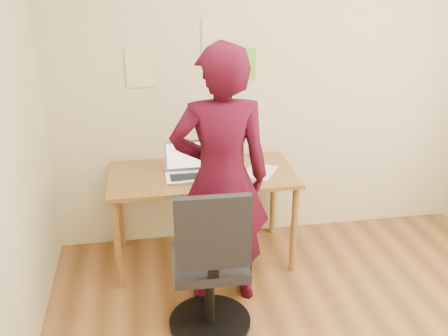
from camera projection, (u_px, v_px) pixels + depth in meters
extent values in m
cube|color=beige|center=(268.00, 79.00, 3.98)|extent=(3.50, 0.04, 2.70)
cube|color=olive|center=(202.00, 175.00, 3.77)|extent=(1.40, 0.70, 0.03)
cylinder|color=olive|center=(118.00, 245.00, 3.54)|extent=(0.05, 0.05, 0.71)
cylinder|color=olive|center=(294.00, 230.00, 3.74)|extent=(0.05, 0.05, 0.71)
cylinder|color=olive|center=(120.00, 207.00, 4.09)|extent=(0.05, 0.05, 0.71)
cylinder|color=olive|center=(273.00, 196.00, 4.29)|extent=(0.05, 0.05, 0.71)
cube|color=silver|center=(188.00, 177.00, 3.68)|extent=(0.33, 0.23, 0.01)
cube|color=black|center=(188.00, 176.00, 3.67)|extent=(0.27, 0.13, 0.00)
cube|color=silver|center=(186.00, 155.00, 3.76)|extent=(0.33, 0.07, 0.22)
cube|color=white|center=(186.00, 155.00, 3.76)|extent=(0.29, 0.05, 0.18)
cube|color=white|center=(260.00, 171.00, 3.80)|extent=(0.34, 0.37, 0.00)
cube|color=black|center=(229.00, 182.00, 3.60)|extent=(0.09, 0.12, 0.01)
cube|color=#3F4C59|center=(229.00, 182.00, 3.60)|extent=(0.08, 0.10, 0.00)
cube|color=#E8DA8B|center=(140.00, 67.00, 3.75)|extent=(0.21, 0.00, 0.30)
cube|color=#E8DA8B|center=(216.00, 39.00, 3.76)|extent=(0.21, 0.00, 0.30)
cube|color=#63CD2E|center=(245.00, 64.00, 3.87)|extent=(0.18, 0.00, 0.24)
cube|color=black|center=(209.00, 262.00, 3.12)|extent=(0.47, 0.47, 0.06)
cube|color=black|center=(213.00, 233.00, 2.80)|extent=(0.44, 0.06, 0.46)
cube|color=black|center=(213.00, 268.00, 2.89)|extent=(0.06, 0.04, 0.12)
cylinder|color=black|center=(210.00, 295.00, 3.22)|extent=(0.06, 0.06, 0.46)
cylinder|color=black|center=(210.00, 321.00, 3.30)|extent=(0.54, 0.54, 0.03)
imported|color=#3C0818|center=(221.00, 179.00, 3.26)|extent=(0.67, 0.45, 1.80)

